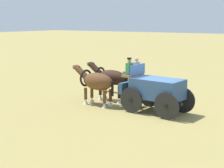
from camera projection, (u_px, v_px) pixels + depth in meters
name	position (u px, v px, depth m)	size (l,w,h in m)	color
ground_plane	(157.00, 113.00, 18.36)	(220.00, 220.00, 0.00)	#9E8C4C
show_wagon	(155.00, 89.00, 18.24)	(5.69, 2.06, 2.82)	#2D4C7A
draft_horse_near	(96.00, 82.00, 19.85)	(3.07, 1.13, 2.20)	brown
draft_horse_off	(110.00, 78.00, 20.86)	(3.11, 1.04, 2.25)	#331E14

